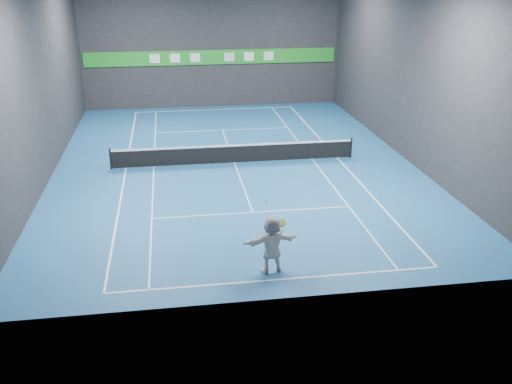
{
  "coord_description": "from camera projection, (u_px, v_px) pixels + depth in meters",
  "views": [
    {
      "loc": [
        -3.13,
        -27.7,
        9.47
      ],
      "look_at": [
        -0.09,
        -7.89,
        1.5
      ],
      "focal_mm": 40.0,
      "sensor_mm": 36.0,
      "label": 1
    }
  ],
  "objects": [
    {
      "name": "baseline_far",
      "position": [
        215.0,
        110.0,
        40.3
      ],
      "size": [
        10.98,
        0.08,
        0.01
      ],
      "primitive_type": "cube",
      "color": "white",
      "rests_on": "ground"
    },
    {
      "name": "service_line_far",
      "position": [
        222.0,
        130.0,
        35.26
      ],
      "size": [
        8.23,
        0.06,
        0.01
      ],
      "primitive_type": "cube",
      "color": "white",
      "rests_on": "ground"
    },
    {
      "name": "tennis_net",
      "position": [
        234.0,
        153.0,
        29.19
      ],
      "size": [
        12.5,
        0.1,
        1.07
      ],
      "color": "black",
      "rests_on": "ground"
    },
    {
      "name": "sideline_singles_right",
      "position": [
        312.0,
        159.0,
        29.96
      ],
      "size": [
        0.06,
        23.78,
        0.01
      ],
      "primitive_type": "cube",
      "color": "white",
      "rests_on": "ground"
    },
    {
      "name": "player",
      "position": [
        272.0,
        244.0,
        18.64
      ],
      "size": [
        1.91,
        0.86,
        1.99
      ],
      "primitive_type": "imported",
      "rotation": [
        0.0,
        0.0,
        3.29
      ],
      "color": "silver",
      "rests_on": "ground"
    },
    {
      "name": "ground",
      "position": [
        235.0,
        163.0,
        29.38
      ],
      "size": [
        26.0,
        26.0,
        0.0
      ],
      "primitive_type": "plane",
      "color": "#195189",
      "rests_on": "ground"
    },
    {
      "name": "sideline_doubles_right",
      "position": [
        337.0,
        158.0,
        30.16
      ],
      "size": [
        0.08,
        23.78,
        0.01
      ],
      "primitive_type": "cube",
      "color": "white",
      "rests_on": "ground"
    },
    {
      "name": "sponsor_banner",
      "position": [
        212.0,
        57.0,
        39.97
      ],
      "size": [
        17.64,
        0.11,
        1.0
      ],
      "color": "green",
      "rests_on": "wall_back"
    },
    {
      "name": "wall_front",
      "position": [
        287.0,
        159.0,
        15.78
      ],
      "size": [
        18.0,
        0.1,
        9.0
      ],
      "primitive_type": "cube",
      "color": "#27272A",
      "rests_on": "ground"
    },
    {
      "name": "sideline_doubles_left",
      "position": [
        126.0,
        168.0,
        28.61
      ],
      "size": [
        0.08,
        23.78,
        0.01
      ],
      "primitive_type": "cube",
      "color": "white",
      "rests_on": "ground"
    },
    {
      "name": "center_service_line",
      "position": [
        235.0,
        163.0,
        29.38
      ],
      "size": [
        0.06,
        12.8,
        0.01
      ],
      "primitive_type": "cube",
      "color": "white",
      "rests_on": "ground"
    },
    {
      "name": "baseline_near",
      "position": [
        277.0,
        280.0,
        18.46
      ],
      "size": [
        10.98,
        0.08,
        0.01
      ],
      "primitive_type": "cube",
      "color": "white",
      "rests_on": "ground"
    },
    {
      "name": "service_line_near",
      "position": [
        253.0,
        212.0,
        23.51
      ],
      "size": [
        8.23,
        0.06,
        0.01
      ],
      "primitive_type": "cube",
      "color": "white",
      "rests_on": "ground"
    },
    {
      "name": "sideline_singles_left",
      "position": [
        154.0,
        167.0,
        28.8
      ],
      "size": [
        0.06,
        23.78,
        0.01
      ],
      "primitive_type": "cube",
      "color": "white",
      "rests_on": "ground"
    },
    {
      "name": "wall_right",
      "position": [
        409.0,
        71.0,
        28.99
      ],
      "size": [
        0.1,
        26.0,
        9.0
      ],
      "primitive_type": "cube",
      "color": "#27272A",
      "rests_on": "ground"
    },
    {
      "name": "wall_left",
      "position": [
        41.0,
        81.0,
        26.45
      ],
      "size": [
        0.1,
        26.0,
        9.0
      ],
      "primitive_type": "cube",
      "color": "#27272A",
      "rests_on": "ground"
    },
    {
      "name": "tennis_ball",
      "position": [
        266.0,
        202.0,
        18.06
      ],
      "size": [
        0.07,
        0.07,
        0.07
      ],
      "primitive_type": "sphere",
      "color": "#B8E626",
      "rests_on": "player"
    },
    {
      "name": "wall_back",
      "position": [
        212.0,
        43.0,
        39.66
      ],
      "size": [
        18.0,
        0.1,
        9.0
      ],
      "primitive_type": "cube",
      "color": "#27272A",
      "rests_on": "ground"
    },
    {
      "name": "tennis_racket",
      "position": [
        281.0,
        225.0,
        18.48
      ],
      "size": [
        0.41,
        0.37,
        0.6
      ],
      "color": "red",
      "rests_on": "player"
    }
  ]
}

